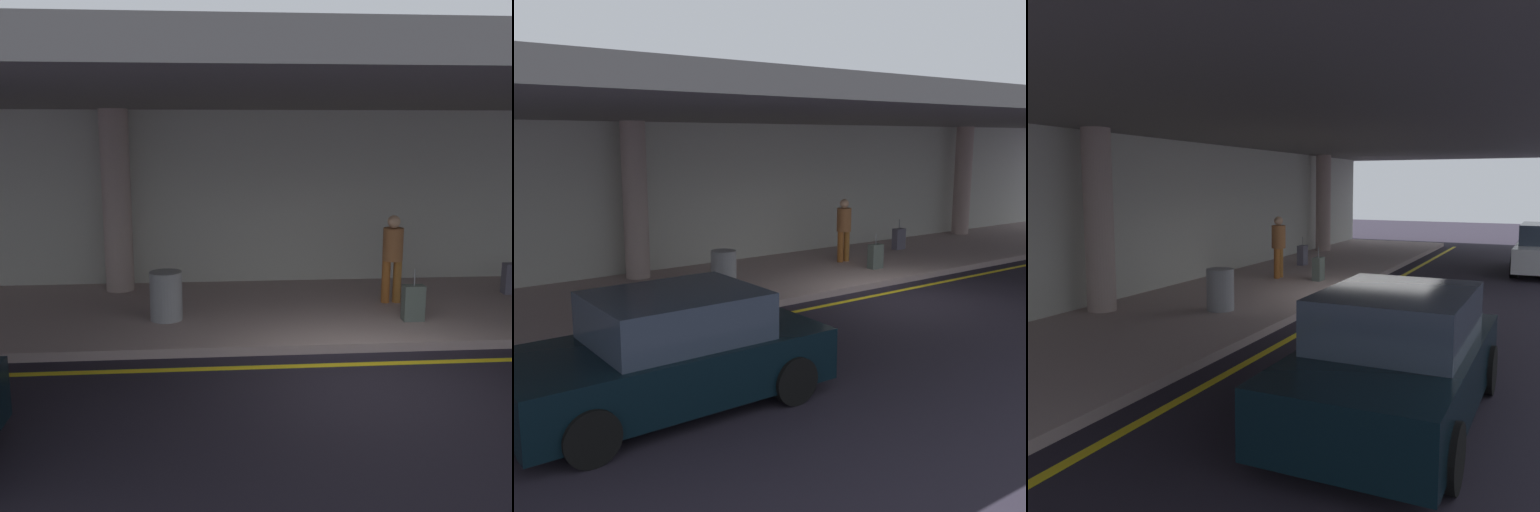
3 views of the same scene
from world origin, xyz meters
The scene contains 12 objects.
ground_plane centered at (0.00, 0.00, 0.00)m, with size 60.00×60.00×0.00m, color black.
sidewalk centered at (0.00, 3.10, 0.07)m, with size 26.00×4.20×0.15m, color #A8918E.
lane_stripe_yellow centered at (0.00, 0.53, 0.00)m, with size 26.00×0.14×0.01m, color yellow.
support_column_left_mid centered at (-4.00, 4.67, 1.97)m, with size 0.57×0.57×3.65m, color #A9938C.
support_column_center centered at (8.00, 4.67, 1.97)m, with size 0.57×0.57×3.65m, color #AA9089.
ceiling_overhang centered at (0.00, 2.60, 3.95)m, with size 28.00×13.20×0.30m, color slate.
terminal_back_wall centered at (0.00, 5.35, 1.90)m, with size 26.00×0.30×3.80m, color #BABAAF.
car_black centered at (-6.49, -2.05, 0.71)m, with size 4.10×1.92×1.50m.
traveler_with_luggage centered at (1.29, 3.28, 1.11)m, with size 0.38×0.38×1.68m.
suitcase_upright_primary centered at (3.91, 3.73, 0.46)m, with size 0.36×0.22×0.90m.
suitcase_upright_secondary centered at (1.34, 2.12, 0.46)m, with size 0.36×0.22×0.90m.
trash_bin_steel centered at (-2.93, 2.52, 0.57)m, with size 0.56×0.56×0.85m, color gray.
Camera 2 is at (-9.86, -8.93, 3.40)m, focal length 43.66 mm.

